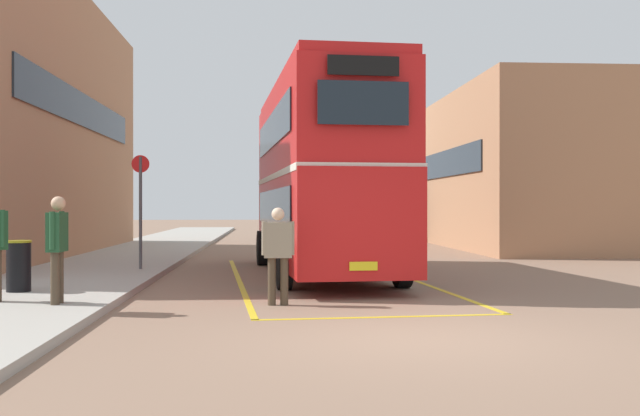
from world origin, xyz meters
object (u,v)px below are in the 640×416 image
pedestrian_waiting_far (57,241)px  litter_bin (19,266)px  double_decker_bus (321,174)px  bus_stop_sign (141,201)px  pedestrian_boarding (278,249)px  single_deck_bus (365,207)px

pedestrian_waiting_far → litter_bin: pedestrian_waiting_far is taller
litter_bin → double_decker_bus: bearing=36.9°
double_decker_bus → bus_stop_sign: 4.59m
pedestrian_boarding → bus_stop_sign: bus_stop_sign is taller
pedestrian_waiting_far → litter_bin: (-1.21, 1.82, -0.54)m
single_deck_bus → bus_stop_sign: 22.36m
single_deck_bus → bus_stop_sign: size_ratio=3.21×
double_decker_bus → single_deck_bus: 21.47m
pedestrian_boarding → pedestrian_waiting_far: bearing=-169.8°
double_decker_bus → pedestrian_waiting_far: bearing=-126.9°
single_deck_bus → pedestrian_waiting_far: 28.69m
pedestrian_boarding → litter_bin: size_ratio=1.79×
single_deck_bus → pedestrian_boarding: size_ratio=5.41×
single_deck_bus → pedestrian_boarding: single_deck_bus is taller
pedestrian_boarding → bus_stop_sign: (-3.39, 6.00, 0.87)m
pedestrian_waiting_far → litter_bin: size_ratio=1.84×
single_deck_bus → bus_stop_sign: bearing=-112.0°
pedestrian_boarding → double_decker_bus: bearing=78.5°
pedestrian_waiting_far → pedestrian_boarding: bearing=10.2°
double_decker_bus → pedestrian_waiting_far: 7.96m
double_decker_bus → bus_stop_sign: size_ratio=3.65×
double_decker_bus → litter_bin: size_ratio=11.02×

